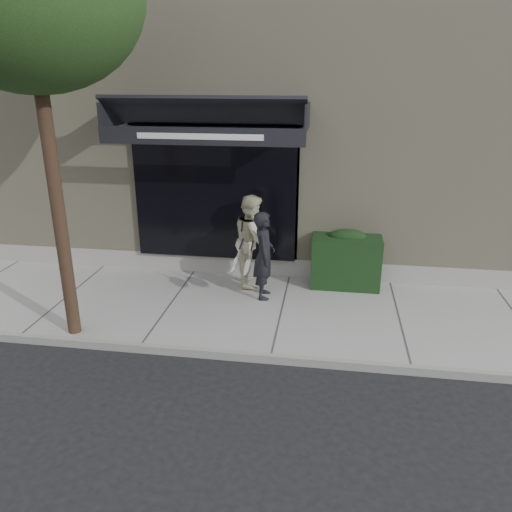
# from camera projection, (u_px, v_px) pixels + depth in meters

# --- Properties ---
(ground) EXTENTS (80.00, 80.00, 0.00)m
(ground) POSITION_uv_depth(u_px,v_px,m) (282.00, 315.00, 8.79)
(ground) COLOR black
(ground) RESTS_ON ground
(sidewalk) EXTENTS (20.00, 3.00, 0.12)m
(sidewalk) POSITION_uv_depth(u_px,v_px,m) (282.00, 312.00, 8.77)
(sidewalk) COLOR #A0A09B
(sidewalk) RESTS_ON ground
(curb) EXTENTS (20.00, 0.10, 0.14)m
(curb) POSITION_uv_depth(u_px,v_px,m) (271.00, 358.00, 7.33)
(curb) COLOR gray
(curb) RESTS_ON ground
(building_facade) EXTENTS (14.30, 8.04, 5.64)m
(building_facade) POSITION_uv_depth(u_px,v_px,m) (304.00, 128.00, 12.46)
(building_facade) COLOR tan
(building_facade) RESTS_ON ground
(hedge) EXTENTS (1.30, 0.70, 1.14)m
(hedge) POSITION_uv_depth(u_px,v_px,m) (346.00, 259.00, 9.57)
(hedge) COLOR black
(hedge) RESTS_ON sidewalk
(pedestrian_front) EXTENTS (0.80, 0.89, 1.62)m
(pedestrian_front) POSITION_uv_depth(u_px,v_px,m) (264.00, 255.00, 8.98)
(pedestrian_front) COLOR black
(pedestrian_front) RESTS_ON sidewalk
(pedestrian_back) EXTENTS (0.80, 0.98, 1.78)m
(pedestrian_back) POSITION_uv_depth(u_px,v_px,m) (253.00, 240.00, 9.54)
(pedestrian_back) COLOR beige
(pedestrian_back) RESTS_ON sidewalk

